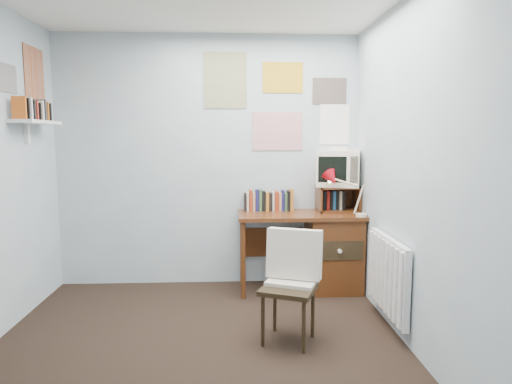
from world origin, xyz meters
TOP-DOWN VIEW (x-y plane):
  - ground at (0.00, 0.00)m, footprint 3.50×3.50m
  - back_wall at (0.00, 1.75)m, footprint 3.00×0.02m
  - right_wall at (1.50, 0.00)m, footprint 0.02×3.50m
  - desk at (1.17, 1.48)m, footprint 1.20×0.55m
  - desk_chair at (0.65, 0.33)m, footprint 0.52×0.51m
  - desk_lamp at (1.44, 1.26)m, footprint 0.28×0.25m
  - tv_riser at (1.29, 1.59)m, footprint 0.40×0.30m
  - crt_tv at (1.30, 1.61)m, footprint 0.50×0.47m
  - book_row at (0.66, 1.66)m, footprint 0.60×0.14m
  - radiator at (1.46, 0.55)m, footprint 0.09×0.80m
  - wall_shelf at (-1.40, 1.10)m, footprint 0.20×0.62m
  - posters_back at (0.70, 1.74)m, footprint 1.20×0.01m
  - posters_left at (-1.49, 1.10)m, footprint 0.01×0.70m

SIDE VIEW (x-z plane):
  - ground at x=0.00m, z-range 0.00..0.00m
  - desk_chair at x=0.65m, z-range 0.00..0.79m
  - desk at x=1.17m, z-range 0.03..0.79m
  - radiator at x=1.46m, z-range 0.12..0.72m
  - book_row at x=0.66m, z-range 0.76..0.98m
  - tv_riser at x=1.29m, z-range 0.76..1.01m
  - desk_lamp at x=1.44m, z-range 0.76..1.14m
  - crt_tv at x=1.30m, z-range 1.01..1.40m
  - back_wall at x=0.00m, z-range 0.00..2.50m
  - right_wall at x=1.50m, z-range 0.00..2.50m
  - wall_shelf at x=-1.40m, z-range 1.50..1.74m
  - posters_back at x=0.70m, z-range 1.40..2.30m
  - posters_left at x=-1.49m, z-range 1.70..2.30m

